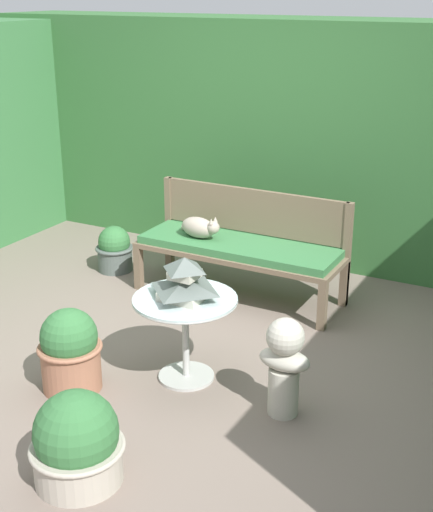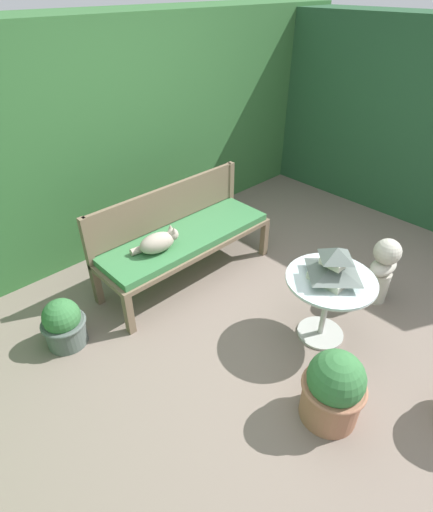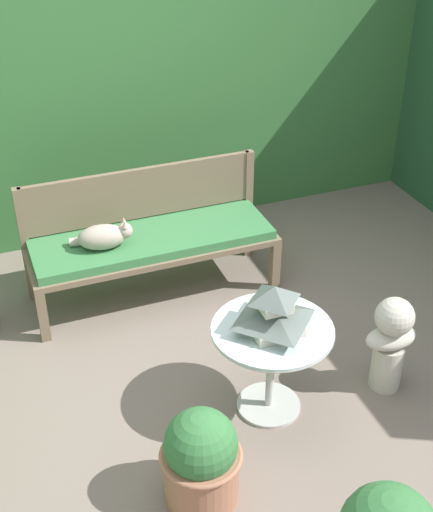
% 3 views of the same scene
% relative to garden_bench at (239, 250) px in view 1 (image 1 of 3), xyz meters
% --- Properties ---
extents(ground, '(30.00, 30.00, 0.00)m').
position_rel_garden_bench_xyz_m(ground, '(-0.01, -0.99, -0.40)').
color(ground, '#75665B').
extents(foliage_hedge_back, '(6.40, 0.87, 2.09)m').
position_rel_garden_bench_xyz_m(foliage_hedge_back, '(-0.01, 1.34, 0.65)').
color(foliage_hedge_back, '#336633').
rests_on(foliage_hedge_back, ground).
extents(garden_bench, '(1.65, 0.54, 0.46)m').
position_rel_garden_bench_xyz_m(garden_bench, '(0.00, 0.00, 0.00)').
color(garden_bench, brown).
rests_on(garden_bench, ground).
extents(bench_backrest, '(1.65, 0.06, 0.83)m').
position_rel_garden_bench_xyz_m(bench_backrest, '(0.00, 0.25, 0.21)').
color(bench_backrest, brown).
rests_on(bench_backrest, ground).
extents(cat, '(0.40, 0.23, 0.19)m').
position_rel_garden_bench_xyz_m(cat, '(-0.33, -0.04, 0.15)').
color(cat, '#A89989').
rests_on(cat, garden_bench).
extents(patio_table, '(0.65, 0.65, 0.56)m').
position_rel_garden_bench_xyz_m(patio_table, '(0.27, -1.30, 0.04)').
color(patio_table, '#B7B7B2').
rests_on(patio_table, ground).
extents(pagoda_birdhouse, '(0.35, 0.35, 0.27)m').
position_rel_garden_bench_xyz_m(pagoda_birdhouse, '(0.27, -1.30, 0.27)').
color(pagoda_birdhouse, beige).
rests_on(pagoda_birdhouse, patio_table).
extents(garden_bust, '(0.31, 0.22, 0.61)m').
position_rel_garden_bench_xyz_m(garden_bust, '(0.98, -1.38, -0.06)').
color(garden_bust, '#B7B2A3').
rests_on(garden_bust, ground).
extents(potted_plant_bench_left, '(0.40, 0.40, 0.53)m').
position_rel_garden_bench_xyz_m(potted_plant_bench_left, '(-0.29, -1.74, -0.14)').
color(potted_plant_bench_left, '#9E664C').
rests_on(potted_plant_bench_left, ground).
extents(potted_plant_hedge_corner, '(0.49, 0.49, 0.50)m').
position_rel_garden_bench_xyz_m(potted_plant_hedge_corner, '(0.30, -2.42, -0.18)').
color(potted_plant_hedge_corner, '#ADA393').
rests_on(potted_plant_hedge_corner, ground).
extents(potted_plant_table_far, '(0.33, 0.33, 0.40)m').
position_rel_garden_bench_xyz_m(potted_plant_table_far, '(-1.21, 0.00, -0.21)').
color(potted_plant_table_far, '#4C5651').
rests_on(potted_plant_table_far, ground).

